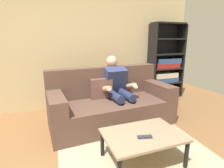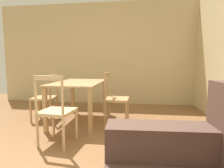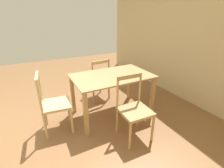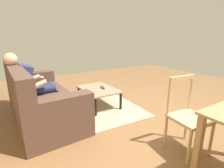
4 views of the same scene
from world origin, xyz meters
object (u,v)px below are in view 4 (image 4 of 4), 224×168
object	(u,v)px
couch	(39,100)
dining_chair_facing_couch	(188,117)
person_lounging	(31,84)
tv_remote	(103,88)
coffee_table	(98,90)

from	to	relation	value
couch	dining_chair_facing_couch	bearing A→B (deg)	-142.99
person_lounging	tv_remote	world-z (taller)	person_lounging
dining_chair_facing_couch	tv_remote	bearing A→B (deg)	5.73
couch	coffee_table	distance (m)	1.18
person_lounging	tv_remote	distance (m)	1.37
person_lounging	dining_chair_facing_couch	bearing A→B (deg)	-144.00
couch	dining_chair_facing_couch	world-z (taller)	couch
couch	tv_remote	world-z (taller)	couch
tv_remote	dining_chair_facing_couch	distance (m)	1.91
coffee_table	dining_chair_facing_couch	bearing A→B (deg)	-171.83
couch	person_lounging	size ratio (longest dim) A/B	1.85
person_lounging	dining_chair_facing_couch	world-z (taller)	person_lounging
person_lounging	tv_remote	size ratio (longest dim) A/B	6.96
person_lounging	coffee_table	distance (m)	1.30
coffee_table	tv_remote	size ratio (longest dim) A/B	5.49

